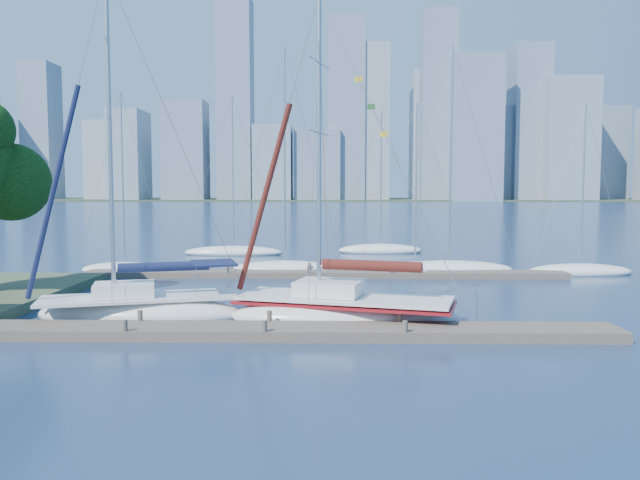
{
  "coord_description": "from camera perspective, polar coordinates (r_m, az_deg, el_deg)",
  "views": [
    {
      "loc": [
        2.35,
        -22.71,
        5.43
      ],
      "look_at": [
        1.9,
        4.0,
        3.28
      ],
      "focal_mm": 35.0,
      "sensor_mm": 36.0,
      "label": 1
    }
  ],
  "objects": [
    {
      "name": "bg_boat_4",
      "position": [
        41.62,
        11.7,
        -2.59
      ],
      "size": [
        8.53,
        2.93,
        14.99
      ],
      "rotation": [
        0.0,
        0.0,
        0.06
      ],
      "color": "white",
      "rests_on": "ground"
    },
    {
      "name": "bg_boat_6",
      "position": [
        52.85,
        -7.89,
        -1.06
      ],
      "size": [
        8.46,
        3.13,
        13.57
      ],
      "rotation": [
        0.0,
        0.0,
        0.11
      ],
      "color": "white",
      "rests_on": "ground"
    },
    {
      "name": "bg_boat_0",
      "position": [
        43.22,
        -17.41,
        -2.5
      ],
      "size": [
        5.88,
        2.42,
        12.1
      ],
      "rotation": [
        0.0,
        0.0,
        0.08
      ],
      "color": "white",
      "rests_on": "ground"
    },
    {
      "name": "sailboat_navy",
      "position": [
        27.17,
        -16.2,
        -4.61
      ],
      "size": [
        9.03,
        5.06,
        14.81
      ],
      "rotation": [
        0.0,
        0.0,
        0.28
      ],
      "color": "white",
      "rests_on": "ground"
    },
    {
      "name": "bg_boat_3",
      "position": [
        41.7,
        8.68,
        -2.61
      ],
      "size": [
        7.22,
        2.23,
        11.44
      ],
      "rotation": [
        0.0,
        0.0,
        -0.02
      ],
      "color": "white",
      "rests_on": "ground"
    },
    {
      "name": "skyline",
      "position": [
        314.74,
        4.54,
        9.6
      ],
      "size": [
        504.44,
        51.31,
        99.09
      ],
      "color": "gray",
      "rests_on": "ground"
    },
    {
      "name": "bg_boat_5",
      "position": [
        43.52,
        22.7,
        -2.61
      ],
      "size": [
        6.95,
        3.67,
        11.22
      ],
      "rotation": [
        0.0,
        0.0,
        0.25
      ],
      "color": "white",
      "rests_on": "ground"
    },
    {
      "name": "ground",
      "position": [
        23.47,
        -4.86,
        -8.8
      ],
      "size": [
        700.0,
        700.0,
        0.0
      ],
      "primitive_type": "plane",
      "color": "#17294A",
      "rests_on": "ground"
    },
    {
      "name": "bg_boat_1",
      "position": [
        40.99,
        -3.21,
        -2.6
      ],
      "size": [
        7.32,
        2.56,
        14.93
      ],
      "rotation": [
        0.0,
        0.0,
        -0.02
      ],
      "color": "white",
      "rests_on": "ground"
    },
    {
      "name": "far_shore",
      "position": [
        342.76,
        0.58,
        3.68
      ],
      "size": [
        800.0,
        100.0,
        1.5
      ],
      "primitive_type": "cube",
      "color": "#38472D",
      "rests_on": "ground"
    },
    {
      "name": "sailboat_maroon",
      "position": [
        25.58,
        2.21,
        -5.36
      ],
      "size": [
        9.79,
        5.45,
        13.85
      ],
      "rotation": [
        0.0,
        0.0,
        -0.27
      ],
      "color": "white",
      "rests_on": "ground"
    },
    {
      "name": "near_dock",
      "position": [
        23.42,
        -4.87,
        -8.33
      ],
      "size": [
        26.0,
        2.0,
        0.4
      ],
      "primitive_type": "cube",
      "color": "#4E4239",
      "rests_on": "ground"
    },
    {
      "name": "far_dock",
      "position": [
        39.06,
        0.45,
        -3.13
      ],
      "size": [
        30.0,
        1.8,
        0.36
      ],
      "primitive_type": "cube",
      "color": "#4E4239",
      "rests_on": "ground"
    },
    {
      "name": "bg_boat_7",
      "position": [
        54.2,
        5.54,
        -0.89
      ],
      "size": [
        7.3,
        2.61,
        12.53
      ],
      "rotation": [
        0.0,
        0.0,
        -0.04
      ],
      "color": "white",
      "rests_on": "ground"
    }
  ]
}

